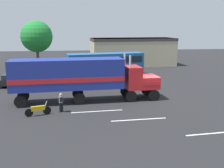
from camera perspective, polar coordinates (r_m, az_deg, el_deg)
name	(u,v)px	position (r m, az deg, el deg)	size (l,w,h in m)	color
ground_plane	(151,99)	(27.81, 8.14, -3.06)	(120.00, 120.00, 0.00)	#232326
lane_stripe_near	(97,111)	(23.51, -3.14, -5.71)	(4.40, 0.16, 0.01)	silver
lane_stripe_mid	(139,120)	(21.55, 5.62, -7.39)	(4.40, 0.16, 0.01)	silver
lane_stripe_far	(216,133)	(20.13, 20.83, -9.54)	(4.40, 0.16, 0.01)	silver
semi_truck	(79,76)	(26.21, -6.83, 1.71)	(14.30, 3.71, 4.50)	red
person_bystander	(61,102)	(23.46, -10.58, -3.67)	(0.34, 0.47, 1.63)	black
parked_bus	(105,62)	(39.67, -1.37, 4.51)	(11.28, 4.43, 3.40)	#1E5999
parked_car	(14,81)	(34.60, -19.73, 0.64)	(4.61, 2.40, 1.57)	black
motorcycle	(38,110)	(23.09, -15.13, -5.20)	(2.03, 0.77, 1.12)	black
tree_left	(37,37)	(46.31, -15.43, 9.52)	(5.08, 5.08, 8.16)	brown
building_backdrop	(133,51)	(51.63, 4.33, 6.93)	(15.69, 7.03, 5.11)	#B7AD8C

